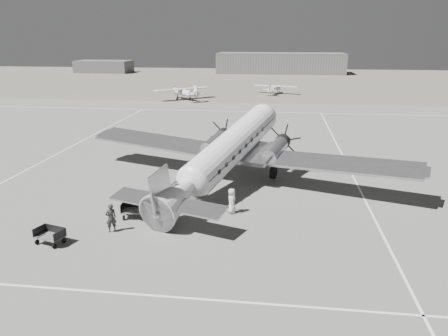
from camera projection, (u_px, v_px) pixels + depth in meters
ground at (209, 195)px, 34.25m from camera, size 260.00×260.00×0.00m
taxi_line_near at (162, 296)px, 20.95m from camera, size 60.00×0.15×0.01m
taxi_line_right at (366, 202)px, 32.79m from camera, size 0.15×80.00×0.01m
taxi_line_left at (55, 155)px, 45.93m from camera, size 0.15×60.00×0.01m
taxi_line_horizon at (247, 112)px, 72.22m from camera, size 90.00×0.15×0.01m
grass_infield at (262, 80)px, 124.44m from camera, size 260.00×90.00×0.01m
hangar_main at (280, 63)px, 146.61m from camera, size 42.00×14.00×6.60m
shed_secondary at (104, 67)px, 149.53m from camera, size 18.00×10.00×4.00m
dc3_airliner at (227, 153)px, 35.47m from camera, size 35.27×29.56×5.74m
light_plane_left at (184, 93)px, 85.36m from camera, size 15.30×15.06×2.47m
light_plane_right at (275, 89)px, 94.10m from camera, size 11.43×10.19×2.00m
baggage_cart_near at (136, 210)px, 29.90m from camera, size 2.05×1.54×1.09m
baggage_cart_far at (50, 236)px, 26.14m from camera, size 2.03×1.68×0.99m
ground_crew at (111, 218)px, 27.64m from camera, size 0.82×0.76×1.89m
ramp_agent at (153, 196)px, 31.53m from camera, size 1.01×1.10×1.84m
passenger at (232, 201)px, 30.59m from camera, size 0.78×1.00×1.81m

